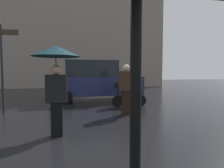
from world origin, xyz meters
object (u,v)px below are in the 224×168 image
(pedestrian_with_bag, at_px, (126,86))
(parked_car_left, at_px, (95,81))
(pedestrian_with_umbrella, at_px, (56,63))
(parked_scooter, at_px, (128,93))
(street_signpost, at_px, (2,60))

(pedestrian_with_bag, relative_size, parked_car_left, 0.38)
(pedestrian_with_umbrella, bearing_deg, pedestrian_with_bag, 70.99)
(pedestrian_with_bag, xyz_separation_m, parked_scooter, (0.45, 1.41, -0.38))
(pedestrian_with_umbrella, relative_size, street_signpost, 0.66)
(parked_scooter, bearing_deg, pedestrian_with_umbrella, -144.67)
(street_signpost, bearing_deg, pedestrian_with_bag, -13.18)
(pedestrian_with_bag, xyz_separation_m, street_signpost, (-4.07, 0.95, 0.87))
(pedestrian_with_umbrella, relative_size, parked_car_left, 0.45)
(pedestrian_with_umbrella, xyz_separation_m, pedestrian_with_bag, (2.05, 1.78, -0.66))
(pedestrian_with_umbrella, bearing_deg, parked_scooter, 81.95)
(parked_scooter, distance_m, parked_car_left, 2.28)
(parked_car_left, xyz_separation_m, street_signpost, (-3.34, -2.37, 0.83))
(parked_scooter, bearing_deg, parked_car_left, 104.91)
(pedestrian_with_bag, height_order, parked_scooter, pedestrian_with_bag)
(parked_scooter, xyz_separation_m, parked_car_left, (-1.17, 1.91, 0.42))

